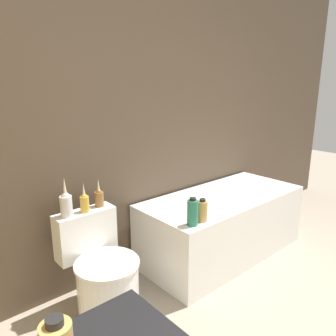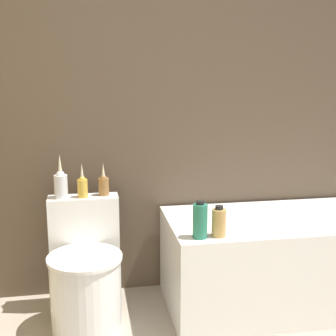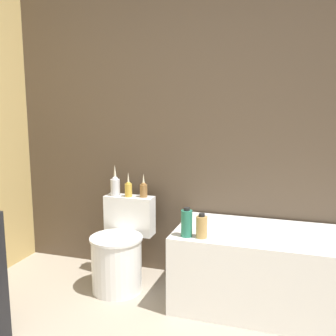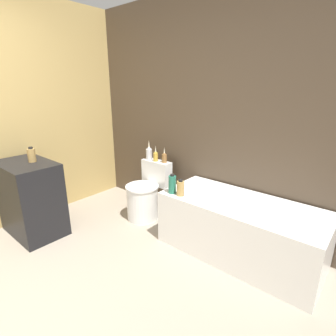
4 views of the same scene
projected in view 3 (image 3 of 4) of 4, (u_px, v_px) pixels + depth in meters
wall_back_tiled at (188, 122)px, 3.21m from camera, size 6.40×0.06×2.60m
bathtub at (284, 272)px, 2.77m from camera, size 1.53×0.68×0.56m
toilet at (120, 252)px, 3.11m from camera, size 0.41×0.54×0.70m
vase_gold at (115, 185)px, 3.25m from camera, size 0.08×0.08×0.26m
vase_silver at (128, 188)px, 3.21m from camera, size 0.06×0.06×0.20m
vase_bronze at (144, 189)px, 3.20m from camera, size 0.06×0.06×0.20m
shampoo_bottle_tall at (187, 223)px, 2.67m from camera, size 0.08×0.08×0.20m
shampoo_bottle_short at (202, 227)px, 2.64m from camera, size 0.08×0.08×0.17m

